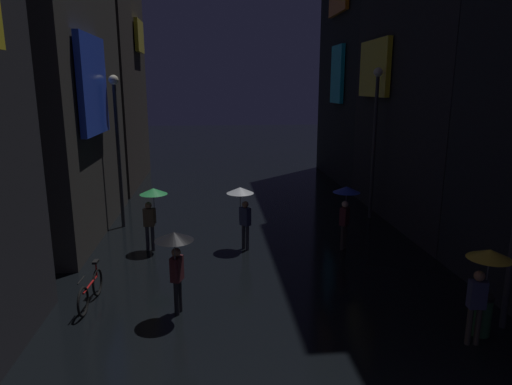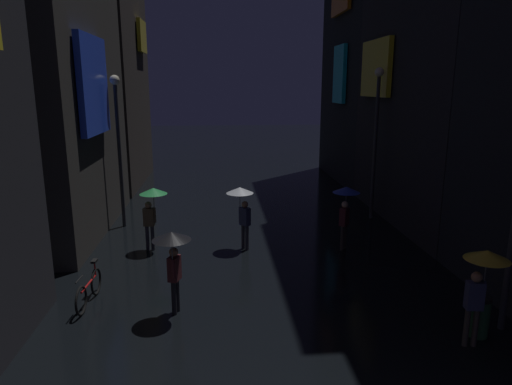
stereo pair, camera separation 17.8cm
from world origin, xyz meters
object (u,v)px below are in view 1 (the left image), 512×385
object	(u,v)px
pedestrian_foreground_right_green	(152,202)
bicycle_parked_at_storefront	(91,290)
pedestrian_near_crossing_black	(175,250)
streetlamp_left_far	(117,135)
streetlamp_right_far	(375,127)
pedestrian_midstreet_left_yellow	(485,270)
trash_bin	(481,314)
pedestrian_midstreet_centre_clear	(242,201)
pedestrian_far_right_blue	(346,200)

from	to	relation	value
pedestrian_foreground_right_green	bicycle_parked_at_storefront	world-z (taller)	pedestrian_foreground_right_green
pedestrian_near_crossing_black	streetlamp_left_far	distance (m)	8.03
streetlamp_left_far	pedestrian_foreground_right_green	bearing A→B (deg)	-61.27
streetlamp_right_far	pedestrian_midstreet_left_yellow	bearing A→B (deg)	-95.82
streetlamp_right_far	trash_bin	distance (m)	9.73
pedestrian_foreground_right_green	streetlamp_right_far	bearing A→B (deg)	19.83
pedestrian_midstreet_centre_clear	streetlamp_right_far	world-z (taller)	streetlamp_right_far
pedestrian_near_crossing_black	pedestrian_foreground_right_green	size ratio (longest dim) A/B	1.00
pedestrian_foreground_right_green	streetlamp_left_far	world-z (taller)	streetlamp_left_far
pedestrian_foreground_right_green	bicycle_parked_at_storefront	size ratio (longest dim) A/B	1.16
pedestrian_midstreet_left_yellow	pedestrian_near_crossing_black	distance (m)	6.69
pedestrian_far_right_blue	pedestrian_foreground_right_green	size ratio (longest dim) A/B	1.00
pedestrian_far_right_blue	trash_bin	distance (m)	5.97
pedestrian_far_right_blue	streetlamp_left_far	bearing A→B (deg)	158.12
pedestrian_near_crossing_black	streetlamp_left_far	size ratio (longest dim) A/B	0.37
pedestrian_near_crossing_black	pedestrian_foreground_right_green	world-z (taller)	same
bicycle_parked_at_storefront	streetlamp_right_far	world-z (taller)	streetlamp_right_far
bicycle_parked_at_storefront	streetlamp_right_far	distance (m)	12.27
pedestrian_far_right_blue	streetlamp_left_far	distance (m)	8.70
streetlamp_right_far	pedestrian_near_crossing_black	bearing A→B (deg)	-134.02
pedestrian_midstreet_centre_clear	streetlamp_right_far	distance (m)	6.75
pedestrian_midstreet_left_yellow	streetlamp_right_far	world-z (taller)	streetlamp_right_far
pedestrian_near_crossing_black	streetlamp_left_far	xyz separation A→B (m)	(-2.60, 7.36, 1.91)
streetlamp_left_far	streetlamp_right_far	xyz separation A→B (m)	(10.00, 0.30, 0.17)
pedestrian_midstreet_left_yellow	pedestrian_midstreet_centre_clear	bearing A→B (deg)	126.12
pedestrian_midstreet_centre_clear	streetlamp_left_far	size ratio (longest dim) A/B	0.37
pedestrian_midstreet_centre_clear	streetlamp_left_far	xyz separation A→B (m)	(-4.44, 2.92, 1.91)
pedestrian_foreground_right_green	streetlamp_right_far	xyz separation A→B (m)	(8.49, 3.06, 2.07)
pedestrian_foreground_right_green	streetlamp_right_far	world-z (taller)	streetlamp_right_far
bicycle_parked_at_storefront	streetlamp_right_far	size ratio (longest dim) A/B	0.30
pedestrian_midstreet_centre_clear	trash_bin	world-z (taller)	pedestrian_midstreet_centre_clear
bicycle_parked_at_storefront	streetlamp_right_far	xyz separation A→B (m)	(9.60, 6.87, 3.35)
streetlamp_left_far	streetlamp_right_far	distance (m)	10.01
pedestrian_midstreet_centre_clear	pedestrian_foreground_right_green	world-z (taller)	same
bicycle_parked_at_storefront	trash_bin	distance (m)	9.18
pedestrian_foreground_right_green	trash_bin	distance (m)	9.95
pedestrian_far_right_blue	streetlamp_left_far	world-z (taller)	streetlamp_left_far
pedestrian_midstreet_left_yellow	pedestrian_midstreet_centre_clear	xyz separation A→B (m)	(-4.59, 6.29, 0.00)
pedestrian_foreground_right_green	bicycle_parked_at_storefront	xyz separation A→B (m)	(-1.11, -3.81, -1.28)
bicycle_parked_at_storefront	streetlamp_left_far	distance (m)	7.31
streetlamp_left_far	pedestrian_midstreet_centre_clear	bearing A→B (deg)	-33.27
pedestrian_midstreet_left_yellow	bicycle_parked_at_storefront	xyz separation A→B (m)	(-8.63, 2.63, -1.28)
bicycle_parked_at_storefront	streetlamp_left_far	bearing A→B (deg)	93.49
pedestrian_foreground_right_green	trash_bin	world-z (taller)	pedestrian_foreground_right_green
pedestrian_near_crossing_black	streetlamp_right_far	xyz separation A→B (m)	(7.40, 7.66, 2.07)
pedestrian_near_crossing_black	pedestrian_foreground_right_green	bearing A→B (deg)	103.26
pedestrian_midstreet_left_yellow	pedestrian_foreground_right_green	distance (m)	9.90
pedestrian_near_crossing_black	pedestrian_foreground_right_green	xyz separation A→B (m)	(-1.08, 4.60, 0.00)
pedestrian_midstreet_centre_clear	streetlamp_left_far	world-z (taller)	streetlamp_left_far
pedestrian_foreground_right_green	streetlamp_right_far	size ratio (longest dim) A/B	0.35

